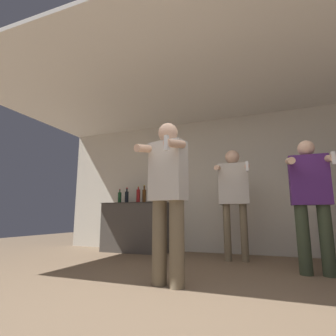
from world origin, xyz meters
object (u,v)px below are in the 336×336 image
Objects in this scene: bottle_short_whiskey at (162,196)px; bottle_dark_rum at (120,198)px; bottle_red_label at (144,196)px; bottle_tall_gin at (138,196)px; person_woman_foreground at (168,193)px; person_man_side at (311,197)px; person_spectator_back at (234,190)px; bottle_green_wine at (127,197)px.

bottle_dark_rum is at bearing 180.00° from bottle_short_whiskey.
bottle_red_label reaches higher than bottle_tall_gin.
person_woman_foreground is 1.76m from person_man_side.
bottle_short_whiskey is at bearing 164.26° from person_spectator_back.
bottle_green_wine is at bearing 180.00° from bottle_red_label.
bottle_red_label is 1.20× the size of bottle_dark_rum.
bottle_tall_gin is at bearing 0.00° from bottle_green_wine.
bottle_dark_rum is at bearing 180.00° from bottle_red_label.
bottle_red_label is 0.54m from bottle_dark_rum.
person_woman_foreground is (1.42, -2.06, -0.15)m from bottle_tall_gin.
bottle_dark_rum is (-0.42, 0.00, -0.02)m from bottle_tall_gin.
bottle_tall_gin is at bearing 160.17° from person_man_side.
person_spectator_back is (1.36, -0.38, 0.03)m from bottle_short_whiskey.
bottle_short_whiskey is (0.50, 0.00, -0.02)m from bottle_tall_gin.
bottle_short_whiskey reaches higher than bottle_dark_rum.
person_spectator_back reaches higher than person_man_side.
bottle_tall_gin is at bearing -0.00° from bottle_dark_rum.
person_man_side is at bearing -23.68° from bottle_short_whiskey.
bottle_tall_gin is at bearing 168.39° from person_spectator_back.
bottle_green_wine is at bearing 161.70° from person_man_side.
bottle_red_label is 0.38m from bottle_green_wine.
bottle_red_label is at bearing 0.00° from bottle_green_wine.
bottle_green_wine reaches higher than bottle_short_whiskey.
bottle_dark_rum is 2.32m from person_spectator_back.
bottle_tall_gin is 0.26m from bottle_green_wine.
bottle_green_wine is 1.08× the size of bottle_short_whiskey.
bottle_red_label is 0.21× the size of person_woman_foreground.
bottle_red_label reaches higher than bottle_short_whiskey.
bottle_green_wine is 2.66m from person_woman_foreground.
person_man_side is (2.71, -1.02, -0.16)m from bottle_red_label.
bottle_red_label is at bearing -0.00° from bottle_dark_rum.
person_spectator_back reaches higher than bottle_dark_rum.
bottle_dark_rum is 0.17× the size of person_spectator_back.
person_woman_foreground is 0.96× the size of person_spectator_back.
person_spectator_back is at bearing -9.53° from bottle_dark_rum.
person_woman_foreground is 1.04× the size of person_man_side.
bottle_tall_gin is 2.51m from person_woman_foreground.
bottle_dark_rum is 0.92m from bottle_short_whiskey.
bottle_dark_rum is (-0.54, 0.00, -0.02)m from bottle_red_label.
person_woman_foreground is at bearing -57.96° from bottle_red_label.
bottle_red_label is 1.11× the size of bottle_green_wine.
bottle_dark_rum is 0.17× the size of person_woman_foreground.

